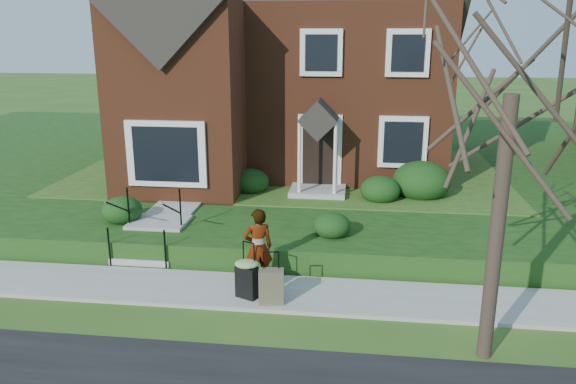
% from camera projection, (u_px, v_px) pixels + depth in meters
% --- Properties ---
extents(ground, '(120.00, 120.00, 0.00)m').
position_uv_depth(ground, '(240.00, 293.00, 11.52)').
color(ground, '#2D5119').
rests_on(ground, ground).
extents(sidewalk, '(60.00, 1.60, 0.08)m').
position_uv_depth(sidewalk, '(240.00, 291.00, 11.51)').
color(sidewalk, '#9E9B93').
rests_on(sidewalk, ground).
extents(terrace, '(44.00, 20.00, 0.60)m').
position_uv_depth(terrace, '(401.00, 165.00, 21.36)').
color(terrace, '#183C10').
rests_on(terrace, ground).
extents(walkway, '(1.20, 6.00, 0.06)m').
position_uv_depth(walkway, '(191.00, 193.00, 16.42)').
color(walkway, '#9E9B93').
rests_on(walkway, terrace).
extents(main_house, '(10.40, 10.20, 9.40)m').
position_uv_depth(main_house, '(288.00, 29.00, 19.27)').
color(main_house, brown).
rests_on(main_house, terrace).
extents(front_steps, '(1.40, 2.02, 1.50)m').
position_uv_depth(front_steps, '(153.00, 235.00, 13.45)').
color(front_steps, '#9E9B93').
rests_on(front_steps, ground).
extents(foundation_shrubs, '(9.70, 4.81, 1.15)m').
position_uv_depth(foundation_shrubs, '(304.00, 183.00, 15.80)').
color(foundation_shrubs, black).
rests_on(foundation_shrubs, terrace).
extents(woman, '(0.71, 0.60, 1.66)m').
position_uv_depth(woman, '(258.00, 248.00, 11.47)').
color(woman, '#999999').
rests_on(woman, sidewalk).
extents(suitcase_black, '(0.60, 0.55, 1.15)m').
position_uv_depth(suitcase_black, '(247.00, 276.00, 11.04)').
color(suitcase_black, black).
rests_on(suitcase_black, sidewalk).
extents(suitcase_olive, '(0.51, 0.33, 1.04)m').
position_uv_depth(suitcase_olive, '(271.00, 286.00, 10.83)').
color(suitcase_olive, brown).
rests_on(suitcase_olive, sidewalk).
extents(tree_verge, '(4.70, 4.70, 6.72)m').
position_uv_depth(tree_verge, '(515.00, 66.00, 8.00)').
color(tree_verge, '#45382A').
rests_on(tree_verge, ground).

